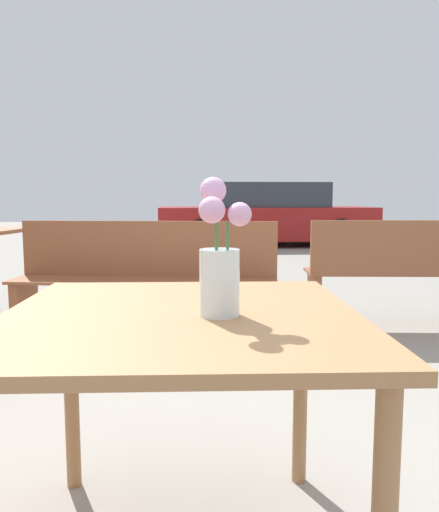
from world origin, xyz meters
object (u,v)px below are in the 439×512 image
Objects in this scene: table_front at (181,346)px; bench_far at (146,275)px; flower_vase at (220,267)px; bench_near at (425,270)px; parked_car at (265,216)px.

bench_far is at bearing 97.67° from table_front.
table_front is 0.24m from flower_vase.
bench_near reaches higher than table_front.
parked_car is at bearing 91.74° from bench_near.
parked_car reaches higher than bench_near.
parked_car reaches higher than table_front.
table_front is 0.21× the size of parked_car.
flower_vase is 9.62m from parked_car.
table_front is at bearing -82.33° from bench_far.
bench_far is at bearing 99.94° from flower_vase.
table_front is 2.72× the size of flower_vase.
bench_near is (1.80, 2.39, -0.16)m from table_front.
parked_car reaches higher than flower_vase.
bench_far is 7.46m from parked_car.
flower_vase is at bearing -98.91° from parked_car.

